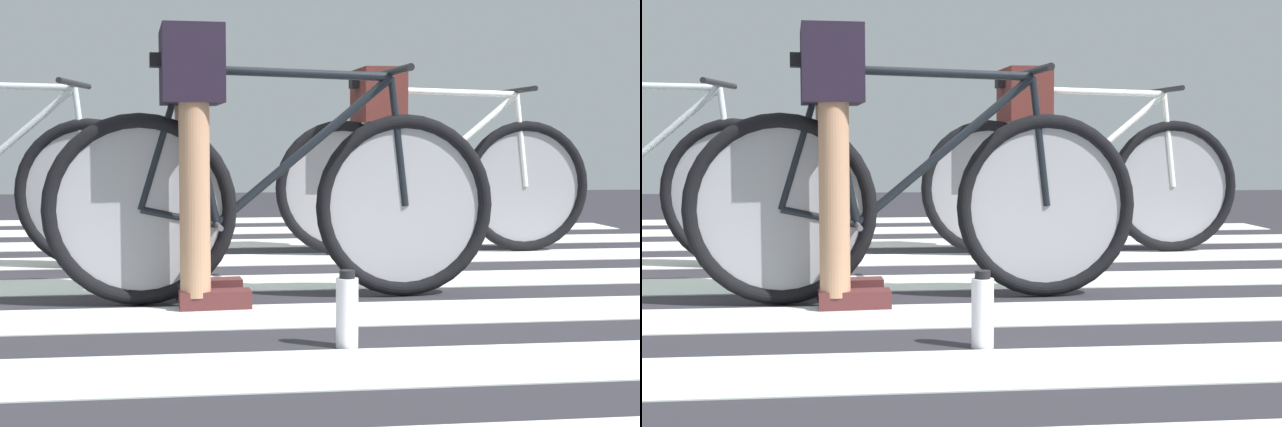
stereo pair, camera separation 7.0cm
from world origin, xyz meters
TOP-DOWN VIEW (x-y plane):
  - ground at (0.00, 0.00)m, footprint 18.00×14.00m
  - crosswalk_markings at (0.05, 0.29)m, footprint 5.47×6.55m
  - bicycle_1_of_3 at (0.13, -0.14)m, footprint 1.74×0.52m
  - cyclist_1_of_3 at (-0.18, -0.16)m, footprint 0.34×0.42m
  - bicycle_3_of_3 at (1.10, 1.21)m, footprint 1.74×0.52m
  - cyclist_3_of_3 at (0.79, 1.20)m, footprint 0.32×0.42m
  - water_bottle at (0.27, -0.97)m, footprint 0.07×0.07m

SIDE VIEW (x-z plane):
  - ground at x=0.00m, z-range 0.00..0.02m
  - crosswalk_markings at x=0.05m, z-range 0.02..0.02m
  - water_bottle at x=0.27m, z-range 0.01..0.25m
  - bicycle_1_of_3 at x=0.13m, z-range -0.06..0.87m
  - bicycle_3_of_3 at x=1.10m, z-range -0.06..0.87m
  - cyclist_3_of_3 at x=0.79m, z-range 0.17..1.15m
  - cyclist_1_of_3 at x=-0.18m, z-range 0.17..1.20m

